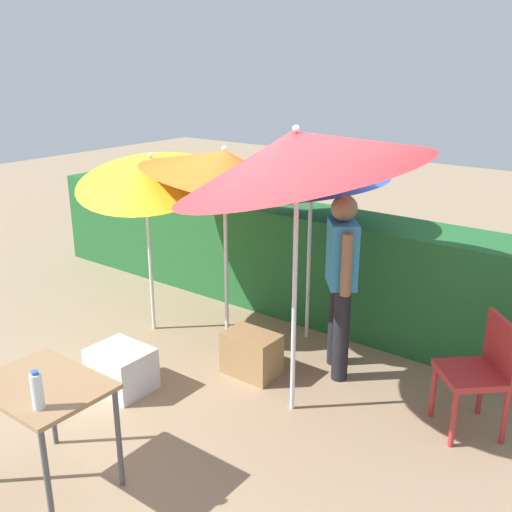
% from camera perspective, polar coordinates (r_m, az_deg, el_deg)
% --- Properties ---
extents(ground_plane, '(24.00, 24.00, 0.00)m').
position_cam_1_polar(ground_plane, '(5.11, -2.08, -12.64)').
color(ground_plane, '#9E8466').
extents(hedge_row, '(8.00, 0.70, 1.15)m').
position_cam_1_polar(hedge_row, '(6.16, 7.95, -1.29)').
color(hedge_row, '#23602D').
rests_on(hedge_row, ground_plane).
extents(umbrella_rainbow, '(1.46, 1.42, 2.02)m').
position_cam_1_polar(umbrella_rainbow, '(5.71, -10.42, 8.19)').
color(umbrella_rainbow, silver).
rests_on(umbrella_rainbow, ground_plane).
extents(umbrella_orange, '(1.89, 1.86, 2.45)m').
position_cam_1_polar(umbrella_orange, '(4.09, 3.95, 9.76)').
color(umbrella_orange, silver).
rests_on(umbrella_orange, ground_plane).
extents(umbrella_yellow, '(1.45, 1.43, 1.91)m').
position_cam_1_polar(umbrella_yellow, '(5.44, 5.35, 7.95)').
color(umbrella_yellow, silver).
rests_on(umbrella_yellow, ground_plane).
extents(umbrella_navy, '(1.58, 1.55, 2.08)m').
position_cam_1_polar(umbrella_navy, '(5.40, -3.07, 8.71)').
color(umbrella_navy, silver).
rests_on(umbrella_navy, ground_plane).
extents(person_vendor, '(0.41, 0.49, 1.88)m').
position_cam_1_polar(person_vendor, '(5.03, 8.24, -1.55)').
color(person_vendor, black).
rests_on(person_vendor, ground_plane).
extents(chair_plastic, '(0.62, 0.62, 0.89)m').
position_cam_1_polar(chair_plastic, '(4.66, 21.01, -10.10)').
color(chair_plastic, '#B72D2D').
rests_on(chair_plastic, ground_plane).
extents(cooler_box, '(0.49, 0.41, 0.36)m').
position_cam_1_polar(cooler_box, '(5.15, -12.89, -10.60)').
color(cooler_box, silver).
rests_on(cooler_box, ground_plane).
extents(crate_cardboard, '(0.48, 0.31, 0.39)m').
position_cam_1_polar(crate_cardboard, '(5.23, -0.44, -9.44)').
color(crate_cardboard, '#9E7A4C').
rests_on(crate_cardboard, ground_plane).
extents(folding_table, '(0.80, 0.60, 0.74)m').
position_cam_1_polar(folding_table, '(3.99, -19.81, -12.66)').
color(folding_table, '#4C4C51').
rests_on(folding_table, ground_plane).
extents(bottle_water, '(0.07, 0.07, 0.24)m').
position_cam_1_polar(bottle_water, '(3.65, -20.40, -12.13)').
color(bottle_water, silver).
rests_on(bottle_water, folding_table).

